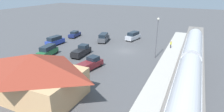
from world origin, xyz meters
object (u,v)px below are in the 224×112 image
Objects in this scene: pedestrian_on_platform at (171,44)px; suv_blue at (55,41)px; station_building at (35,75)px; suv_green at (48,51)px; suv_charcoal at (104,38)px; pickup_black at (81,51)px; suv_silver at (133,36)px; pickup_maroon at (90,64)px; light_pole_near_platform at (157,33)px; sedan_navy at (75,34)px.

pedestrian_on_platform is 27.95m from suv_blue.
station_building is at bearing 64.30° from pedestrian_on_platform.
suv_green is 0.98× the size of suv_charcoal.
pedestrian_on_platform is 0.31× the size of pickup_black.
station_building is 30.61m from pedestrian_on_platform.
pickup_black is (3.20, -15.37, -2.05)m from station_building.
suv_blue is (16.12, 12.53, 0.00)m from suv_silver.
pickup_maroon is 14.56m from light_pole_near_platform.
suv_charcoal is 0.95× the size of pickup_black.
suv_charcoal reaches higher than sedan_navy.
suv_green is at bearing 119.96° from suv_blue.
suv_green is 7.02m from pickup_black.
pickup_maroon is at bearing 131.75° from sedan_navy.
suv_blue is at bearing -19.51° from pickup_black.
station_building is 15.68m from suv_green.
pickup_black is (5.96, 16.13, -0.12)m from suv_silver.
suv_charcoal is 12.30m from suv_blue.
sedan_navy is 26.03m from light_pole_near_platform.
suv_silver is at bearing -142.13° from suv_blue.
station_building reaches higher than suv_blue.
light_pole_near_platform reaches higher than sedan_navy.
suv_blue is at bearing 3.83° from light_pole_near_platform.
suv_blue is 10.77m from pickup_black.
pickup_black is at bearing -154.14° from suv_green.
station_building is 23.28m from suv_blue.
sedan_navy is at bearing -63.76° from station_building.
pickup_black is 1.17× the size of sedan_navy.
suv_charcoal reaches higher than pickup_maroon.
pickup_maroon is (-1.98, -10.10, -2.05)m from station_building.
light_pole_near_platform is (-14.40, -5.24, 4.06)m from pickup_black.
suv_blue is (13.36, -18.96, -1.92)m from station_building.
sedan_navy is (0.19, -8.52, -0.27)m from suv_blue.
suv_blue reaches higher than pickup_black.
pickup_black is 0.67× the size of light_pole_near_platform.
light_pole_near_platform is at bearing 158.05° from suv_charcoal.
suv_green reaches higher than pickup_black.
suv_blue reaches higher than pedestrian_on_platform.
suv_silver is 14.33m from light_pole_near_platform.
station_building reaches higher than pickup_black.
suv_silver and suv_green have the same top height.
suv_silver is at bearing -143.14° from suv_charcoal.
station_building is 10.49m from pickup_maroon.
pickup_black is 15.94m from sedan_navy.
pedestrian_on_platform is 20.77m from pickup_maroon.
pickup_maroon is at bearing 87.90° from suv_silver.
light_pole_near_platform reaches higher than pickup_maroon.
suv_silver is 20.42m from suv_blue.
pedestrian_on_platform is 0.34× the size of suv_blue.
pickup_black is (-6.31, -3.06, -0.12)m from suv_green.
suv_silver is 21.42m from pickup_maroon.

